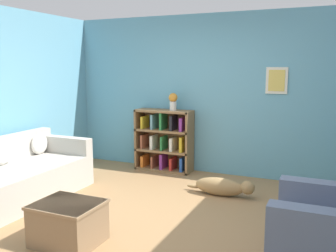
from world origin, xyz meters
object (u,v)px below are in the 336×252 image
Objects in this scene: dog at (223,187)px; coffee_table at (68,222)px; couch at (16,177)px; vase at (173,101)px; bookshelf at (165,141)px.

coffee_table is at bearing -117.45° from dog.
vase is (1.36, 2.12, 0.89)m from couch.
bookshelf is 2.89m from coffee_table.
bookshelf is (1.20, 2.14, 0.20)m from couch.
couch is 1.62m from coffee_table.
bookshelf reaches higher than coffee_table.
couch is 2.79m from dog.
coffee_table is 2.26× the size of vase.
coffee_table is 0.67× the size of dog.
vase is (0.16, -0.02, 0.69)m from bookshelf.
bookshelf is 1.06× the size of dog.
vase reaches higher than dog.
dog is at bearing -34.29° from bookshelf.
dog is 1.77m from vase.
couch is at bearing -119.31° from bookshelf.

